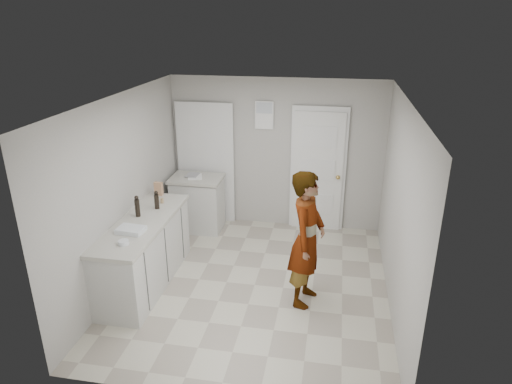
% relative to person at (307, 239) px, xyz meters
% --- Properties ---
extents(ground, '(4.00, 4.00, 0.00)m').
position_rel_person_xyz_m(ground, '(-0.69, 0.22, -0.87)').
color(ground, '#9E9484').
rests_on(ground, ground).
extents(room_shell, '(4.00, 4.00, 4.00)m').
position_rel_person_xyz_m(room_shell, '(-0.86, 2.17, 0.16)').
color(room_shell, '#A6A39D').
rests_on(room_shell, ground).
extents(main_counter, '(0.64, 1.96, 0.93)m').
position_rel_person_xyz_m(main_counter, '(-2.14, 0.02, -0.44)').
color(main_counter, silver).
rests_on(main_counter, ground).
extents(side_counter, '(0.84, 0.61, 0.93)m').
position_rel_person_xyz_m(side_counter, '(-1.94, 1.77, -0.44)').
color(side_counter, silver).
rests_on(side_counter, ground).
extents(person, '(0.54, 0.71, 1.74)m').
position_rel_person_xyz_m(person, '(0.00, 0.00, 0.00)').
color(person, silver).
rests_on(person, ground).
extents(cake_mix_box, '(0.13, 0.07, 0.20)m').
position_rel_person_xyz_m(cake_mix_box, '(-2.25, 0.92, 0.16)').
color(cake_mix_box, '#A67553').
rests_on(cake_mix_box, main_counter).
extents(spice_jar, '(0.05, 0.05, 0.07)m').
position_rel_person_xyz_m(spice_jar, '(-2.09, 0.64, 0.09)').
color(spice_jar, tan).
rests_on(spice_jar, main_counter).
extents(oil_cruet_a, '(0.06, 0.06, 0.26)m').
position_rel_person_xyz_m(oil_cruet_a, '(-2.09, 0.44, 0.18)').
color(oil_cruet_a, black).
rests_on(oil_cruet_a, main_counter).
extents(oil_cruet_b, '(0.06, 0.06, 0.29)m').
position_rel_person_xyz_m(oil_cruet_b, '(-2.24, 0.16, 0.20)').
color(oil_cruet_b, black).
rests_on(oil_cruet_b, main_counter).
extents(baking_dish, '(0.34, 0.25, 0.06)m').
position_rel_person_xyz_m(baking_dish, '(-2.14, -0.30, 0.08)').
color(baking_dish, silver).
rests_on(baking_dish, main_counter).
extents(egg_bowl, '(0.12, 0.12, 0.05)m').
position_rel_person_xyz_m(egg_bowl, '(-2.08, -0.61, 0.08)').
color(egg_bowl, silver).
rests_on(egg_bowl, main_counter).
extents(papers, '(0.31, 0.35, 0.01)m').
position_rel_person_xyz_m(papers, '(-1.97, 1.78, 0.06)').
color(papers, white).
rests_on(papers, side_counter).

